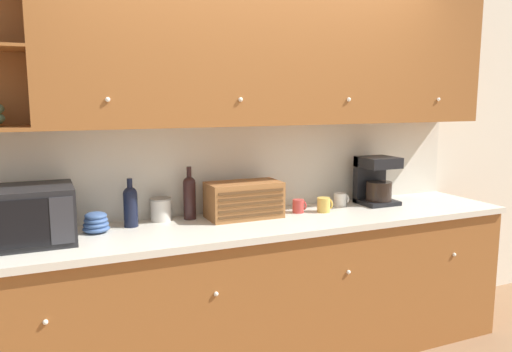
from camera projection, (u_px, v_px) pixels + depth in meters
name	position (u px, v px, depth m)	size (l,w,h in m)	color
ground_plane	(243.00, 339.00, 3.57)	(24.00, 24.00, 0.00)	#896647
wall_back	(241.00, 158.00, 3.40)	(5.82, 0.06, 2.60)	silver
counter_unit	(262.00, 292.00, 3.20)	(3.44, 0.69, 0.95)	#935628
backsplash_panel	(243.00, 167.00, 3.37)	(3.42, 0.01, 0.59)	silver
upper_cabinets	(278.00, 55.00, 3.17)	(3.42, 0.39, 0.88)	#935628
microwave	(23.00, 216.00, 2.60)	(0.51, 0.40, 0.30)	black
bowl_stack_on_counter	(96.00, 223.00, 2.83)	(0.15, 0.15, 0.12)	#3D5B93
wine_bottle	(130.00, 205.00, 2.95)	(0.08, 0.08, 0.29)	black
storage_canister	(161.00, 209.00, 3.10)	(0.14, 0.14, 0.14)	silver
second_wine_bottle	(189.00, 196.00, 3.13)	(0.08, 0.08, 0.33)	black
bread_box	(244.00, 200.00, 3.18)	(0.47, 0.25, 0.23)	#996033
mug_blue_second	(299.00, 206.00, 3.33)	(0.09, 0.08, 0.09)	#B73D38
mug	(324.00, 205.00, 3.34)	(0.10, 0.09, 0.10)	gold
mug_patterned_third	(341.00, 199.00, 3.54)	(0.10, 0.09, 0.09)	silver
coffee_maker	(376.00, 180.00, 3.60)	(0.25, 0.24, 0.34)	black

